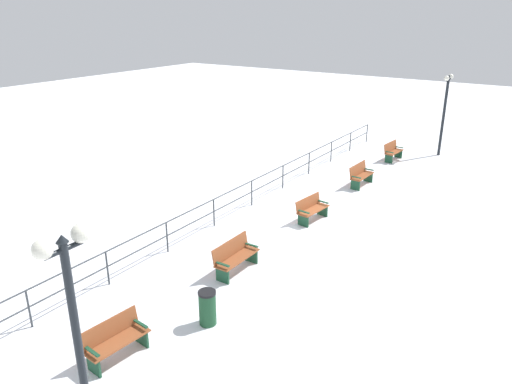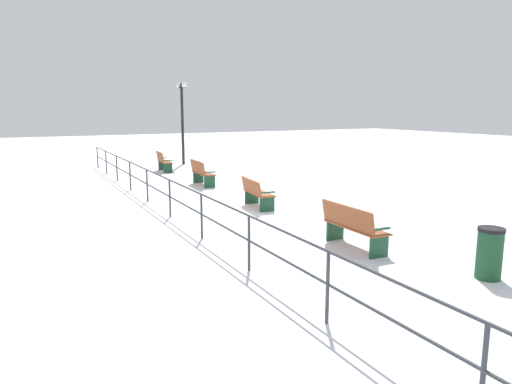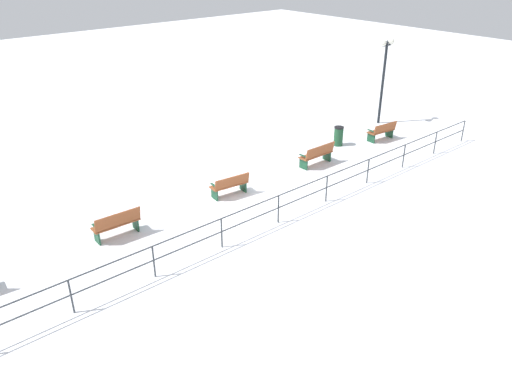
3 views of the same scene
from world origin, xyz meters
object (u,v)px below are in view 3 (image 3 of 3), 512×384
object	(u,v)px
bench_third	(230,185)
bench_second	(317,154)
bench_nearest	(382,131)
lamppost_near	(385,65)
trash_bin	(338,136)
bench_fourth	(117,224)

from	to	relation	value
bench_third	bench_second	bearing A→B (deg)	-85.00
bench_nearest	bench_second	distance (m)	4.49
bench_nearest	lamppost_near	world-z (taller)	lamppost_near
trash_bin	bench_fourth	bearing A→B (deg)	94.12
bench_fourth	lamppost_near	xyz separation A→B (m)	(1.57, -15.41, 2.48)
bench_second	lamppost_near	distance (m)	7.09
bench_nearest	bench_second	size ratio (longest dim) A/B	0.92
bench_nearest	bench_third	distance (m)	8.98
bench_fourth	lamppost_near	size ratio (longest dim) A/B	0.36
lamppost_near	trash_bin	size ratio (longest dim) A/B	4.74
bench_nearest	bench_fourth	distance (m)	13.47
bench_second	trash_bin	world-z (taller)	bench_second
bench_nearest	trash_bin	size ratio (longest dim) A/B	1.67
bench_second	trash_bin	bearing A→B (deg)	-68.25
bench_second	bench_third	xyz separation A→B (m)	(0.12, 4.50, -0.04)
bench_fourth	lamppost_near	world-z (taller)	lamppost_near
bench_fourth	trash_bin	size ratio (longest dim) A/B	1.72
bench_fourth	bench_third	bearing A→B (deg)	-87.93
bench_second	trash_bin	xyz separation A→B (m)	(0.95, -2.42, -0.03)
bench_third	lamppost_near	world-z (taller)	lamppost_near
bench_fourth	lamppost_near	bearing A→B (deg)	-82.00
bench_third	trash_bin	distance (m)	6.97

